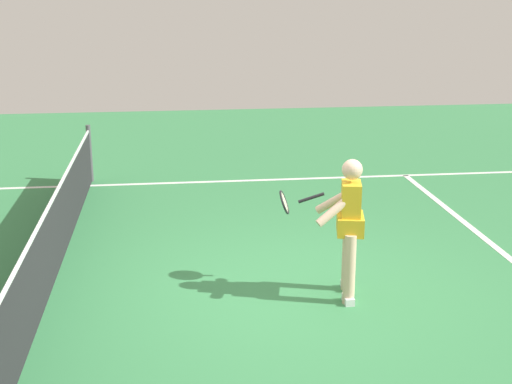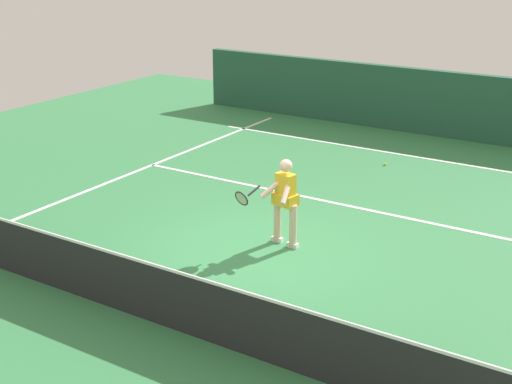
% 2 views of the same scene
% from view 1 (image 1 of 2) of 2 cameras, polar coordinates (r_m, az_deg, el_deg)
% --- Properties ---
extents(ground_plane, '(24.17, 24.17, 0.00)m').
position_cam_1_polar(ground_plane, '(8.11, 2.88, -7.81)').
color(ground_plane, '#38844C').
extents(sideline_right_marking, '(0.10, 16.59, 0.01)m').
position_cam_1_polar(sideline_right_marking, '(12.49, -0.76, 0.93)').
color(sideline_right_marking, white).
rests_on(sideline_right_marking, ground).
extents(court_net, '(10.04, 0.08, 0.99)m').
position_cam_1_polar(court_net, '(7.95, -16.64, -5.41)').
color(court_net, '#4C4C51').
rests_on(court_net, ground).
extents(tennis_player, '(0.90, 0.90, 1.55)m').
position_cam_1_polar(tennis_player, '(7.72, 7.30, -2.46)').
color(tennis_player, beige).
rests_on(tennis_player, ground).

